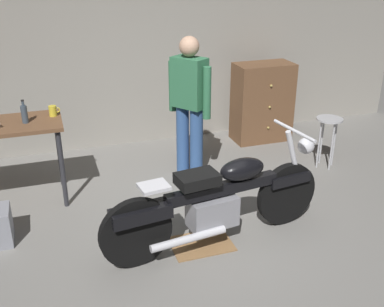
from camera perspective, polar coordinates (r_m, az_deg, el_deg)
ground_plane at (r=4.30m, az=2.84°, el=-11.59°), size 12.00×12.00×0.00m
back_wall at (r=6.27m, az=-6.44°, el=15.02°), size 8.00×0.12×3.10m
motorcycle at (r=4.14m, az=3.37°, el=-5.71°), size 2.18×0.67×1.00m
person_standing at (r=5.21m, az=-0.33°, el=6.31°), size 0.40×0.48×1.67m
shop_stool at (r=5.86m, az=16.61°, el=2.91°), size 0.32×0.32×0.64m
wooden_dresser at (r=6.56m, az=8.71°, el=6.31°), size 0.80×0.47×1.10m
drip_tray at (r=4.33m, az=1.16°, el=-11.17°), size 0.56×0.40×0.01m
mug_yellow_tall at (r=5.06m, az=-16.90°, el=5.10°), size 0.12×0.08×0.11m
bottle at (r=4.92m, az=-20.12°, el=4.67°), size 0.06×0.06×0.24m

